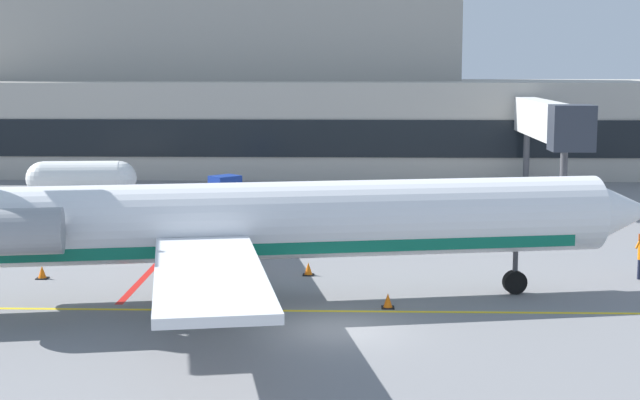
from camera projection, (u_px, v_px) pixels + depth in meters
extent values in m
cube|color=slate|center=(338.00, 330.00, 32.42)|extent=(120.00, 120.00, 0.10)
cube|color=yellow|center=(339.00, 311.00, 34.72)|extent=(108.00, 0.24, 0.01)
cube|color=red|center=(142.00, 280.00, 39.60)|extent=(0.30, 8.00, 0.01)
cube|color=#ADA89E|center=(282.00, 126.00, 78.22)|extent=(74.18, 13.34, 7.25)
cube|color=#9F9A91|center=(203.00, 7.00, 80.36)|extent=(41.81, 9.33, 11.94)
cube|color=black|center=(276.00, 138.00, 71.64)|extent=(71.21, 0.12, 2.76)
cube|color=silver|center=(544.00, 119.00, 63.65)|extent=(1.40, 14.59, 2.40)
cube|color=#2D333D|center=(572.00, 128.00, 55.54)|extent=(2.40, 2.00, 2.64)
cylinder|color=#4C4C51|center=(526.00, 158.00, 69.82)|extent=(0.44, 0.44, 3.84)
cylinder|color=#4C4C51|center=(563.00, 179.00, 57.67)|extent=(0.44, 0.44, 3.84)
cylinder|color=white|center=(257.00, 221.00, 35.39)|extent=(26.12, 7.57, 2.83)
cube|color=#0C664C|center=(257.00, 242.00, 35.50)|extent=(23.51, 6.81, 0.51)
cone|color=white|center=(619.00, 212.00, 37.52)|extent=(3.57, 3.30, 2.77)
cube|color=white|center=(196.00, 206.00, 41.77)|extent=(5.10, 11.11, 0.28)
cube|color=white|center=(209.00, 274.00, 28.53)|extent=(5.10, 11.11, 0.28)
cylinder|color=gray|center=(29.00, 211.00, 36.28)|extent=(3.63, 2.16, 1.56)
cylinder|color=gray|center=(10.00, 232.00, 31.92)|extent=(3.63, 2.16, 1.56)
cylinder|color=#3F3F44|center=(515.00, 261.00, 37.15)|extent=(0.20, 0.20, 1.22)
cylinder|color=black|center=(515.00, 282.00, 37.27)|extent=(0.95, 0.51, 0.90)
cylinder|color=#3F3F44|center=(219.00, 260.00, 37.25)|extent=(0.20, 0.20, 1.22)
cylinder|color=black|center=(220.00, 282.00, 37.37)|extent=(0.95, 0.51, 0.90)
cylinder|color=#3F3F44|center=(225.00, 282.00, 33.65)|extent=(0.20, 0.20, 1.22)
cylinder|color=black|center=(225.00, 305.00, 33.77)|extent=(0.95, 0.51, 0.90)
cube|color=#19389E|center=(210.00, 201.00, 57.21)|extent=(3.92, 3.81, 0.65)
cube|color=navy|center=(225.00, 185.00, 57.83)|extent=(2.05, 2.04, 1.08)
cylinder|color=black|center=(222.00, 203.00, 58.71)|extent=(0.70, 0.68, 0.70)
cylinder|color=black|center=(236.00, 205.00, 57.67)|extent=(0.70, 0.68, 0.70)
cylinder|color=black|center=(183.00, 207.00, 56.85)|extent=(0.70, 0.68, 0.70)
cylinder|color=black|center=(197.00, 210.00, 55.81)|extent=(0.70, 0.68, 0.70)
cylinder|color=white|center=(81.00, 178.00, 61.73)|extent=(4.99, 2.64, 2.20)
sphere|color=white|center=(120.00, 178.00, 61.87)|extent=(2.16, 2.16, 2.16)
sphere|color=white|center=(43.00, 178.00, 61.58)|extent=(2.16, 2.16, 2.16)
cube|color=#59595B|center=(60.00, 198.00, 61.95)|extent=(0.60, 1.98, 0.35)
cube|color=#59595B|center=(105.00, 198.00, 61.86)|extent=(0.60, 1.98, 0.35)
cylinder|color=#191E33|center=(640.00, 269.00, 39.73)|extent=(0.18, 0.18, 0.81)
cylinder|color=orange|center=(639.00, 242.00, 39.51)|extent=(0.37, 0.29, 0.50)
cylinder|color=#F2590C|center=(639.00, 237.00, 39.48)|extent=(0.06, 0.06, 0.28)
cone|color=orange|center=(42.00, 272.00, 39.84)|extent=(0.36, 0.36, 0.55)
cube|color=black|center=(42.00, 278.00, 39.88)|extent=(0.47, 0.47, 0.04)
cone|color=orange|center=(248.00, 263.00, 41.57)|extent=(0.36, 0.36, 0.55)
cube|color=black|center=(248.00, 269.00, 41.61)|extent=(0.47, 0.47, 0.04)
cone|color=orange|center=(388.00, 301.00, 35.12)|extent=(0.36, 0.36, 0.55)
cube|color=black|center=(388.00, 307.00, 35.16)|extent=(0.47, 0.47, 0.04)
cone|color=orange|center=(308.00, 269.00, 40.49)|extent=(0.36, 0.36, 0.55)
cube|color=black|center=(308.00, 275.00, 40.52)|extent=(0.47, 0.47, 0.04)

